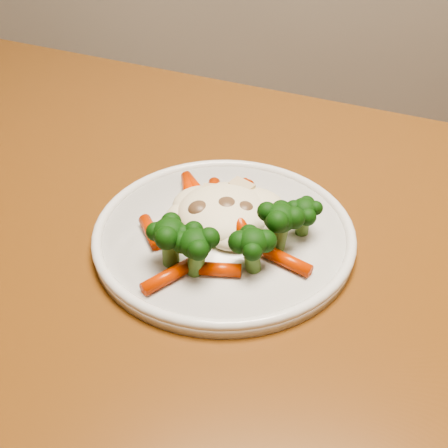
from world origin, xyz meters
The scene contains 3 objects.
dining_table centered at (0.01, 0.31, 0.66)m, with size 1.47×1.25×0.75m.
plate centered at (0.11, 0.35, 0.76)m, with size 0.25×0.25×0.01m, color white.
meal centered at (0.11, 0.34, 0.78)m, with size 0.18×0.18×0.04m.
Camera 1 is at (0.12, -0.07, 1.09)m, focal length 45.00 mm.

